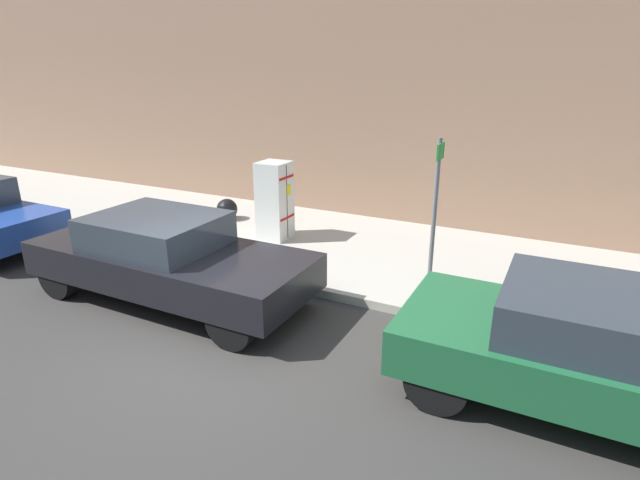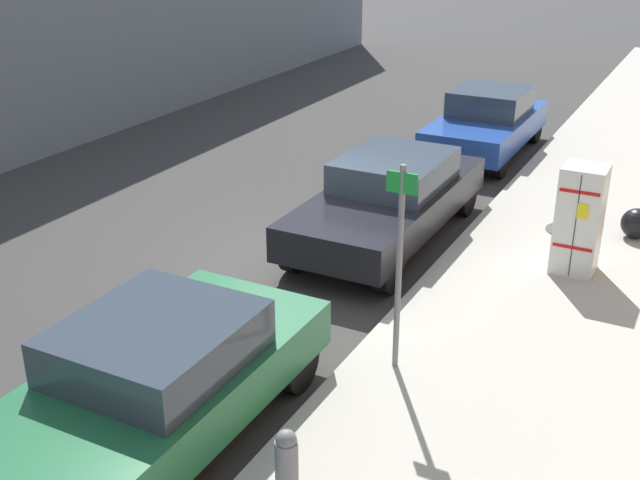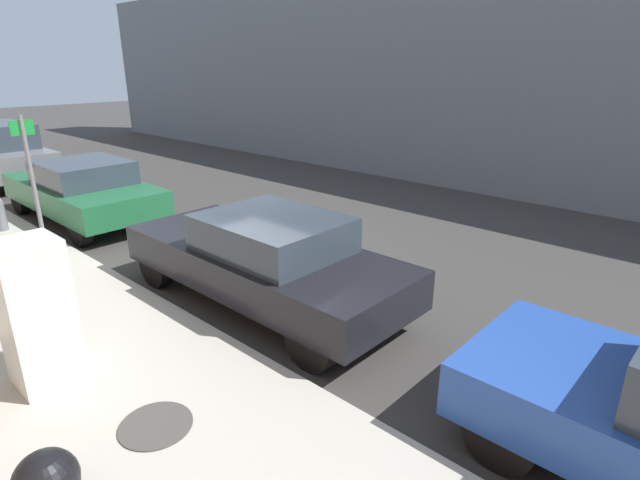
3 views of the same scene
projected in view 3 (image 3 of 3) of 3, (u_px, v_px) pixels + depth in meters
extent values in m
plane|color=#383533|center=(246.00, 263.00, 9.11)|extent=(80.00, 80.00, 0.00)
cube|color=slate|center=(479.00, 77.00, 14.05)|extent=(1.93, 37.40, 6.14)
cube|color=silver|center=(37.00, 314.00, 5.23)|extent=(0.62, 0.60, 1.63)
cube|color=black|center=(26.00, 305.00, 5.42)|extent=(0.01, 0.01, 1.55)
cube|color=yellow|center=(13.00, 286.00, 5.29)|extent=(0.16, 0.01, 0.22)
cube|color=red|center=(16.00, 260.00, 5.25)|extent=(0.56, 0.01, 0.05)
cube|color=red|center=(32.00, 331.00, 5.53)|extent=(0.56, 0.01, 0.05)
cylinder|color=#47443F|center=(156.00, 425.00, 4.80)|extent=(0.70, 0.70, 0.02)
cylinder|color=slate|center=(35.00, 192.00, 8.36)|extent=(0.07, 0.07, 2.51)
cube|color=#198C33|center=(22.00, 128.00, 8.02)|extent=(0.36, 0.02, 0.24)
cylinder|color=slate|center=(0.00, 217.00, 10.32)|extent=(0.22, 0.22, 0.59)
cylinder|color=black|center=(501.00, 436.00, 4.42)|extent=(0.22, 0.66, 0.66)
cylinder|color=black|center=(559.00, 365.00, 5.46)|extent=(0.22, 0.66, 0.66)
cube|color=black|center=(263.00, 263.00, 7.41)|extent=(1.82, 4.71, 0.55)
cube|color=#2D3842|center=(272.00, 233.00, 7.08)|extent=(1.60, 1.98, 0.50)
cylinder|color=black|center=(156.00, 265.00, 8.07)|extent=(0.22, 0.72, 0.72)
cylinder|color=black|center=(233.00, 241.00, 9.15)|extent=(0.22, 0.72, 0.72)
cylinder|color=black|center=(312.00, 342.00, 5.85)|extent=(0.22, 0.72, 0.72)
cylinder|color=black|center=(389.00, 298.00, 6.93)|extent=(0.22, 0.72, 0.72)
cube|color=#1E6038|center=(83.00, 194.00, 11.37)|extent=(1.90, 4.54, 0.55)
cube|color=#2D3842|center=(83.00, 172.00, 11.05)|extent=(1.67, 1.91, 0.50)
cylinder|color=black|center=(20.00, 199.00, 11.96)|extent=(0.22, 0.70, 0.70)
cylinder|color=black|center=(88.00, 187.00, 13.10)|extent=(0.22, 0.70, 0.70)
cylinder|color=black|center=(80.00, 229.00, 9.84)|extent=(0.22, 0.70, 0.70)
cylinder|color=black|center=(155.00, 212.00, 10.97)|extent=(0.22, 0.70, 0.70)
cube|color=slate|center=(0.00, 159.00, 15.00)|extent=(1.88, 4.51, 0.70)
cylinder|color=black|center=(14.00, 160.00, 16.73)|extent=(0.22, 0.72, 0.72)
cylinder|color=black|center=(52.00, 174.00, 14.63)|extent=(0.22, 0.72, 0.72)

